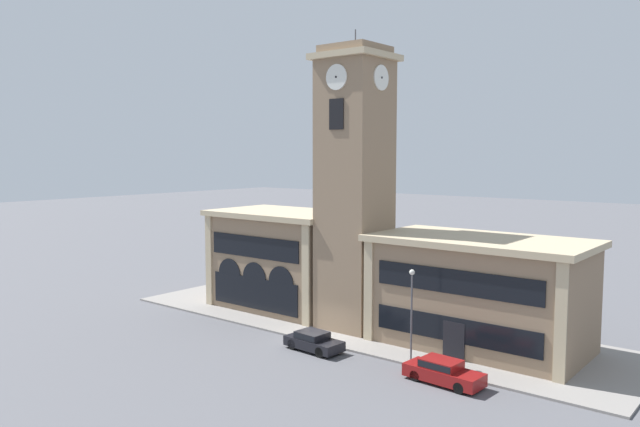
{
  "coord_description": "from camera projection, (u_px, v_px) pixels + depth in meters",
  "views": [
    {
      "loc": [
        27.38,
        -33.3,
        13.32
      ],
      "look_at": [
        -1.54,
        2.64,
        8.94
      ],
      "focal_mm": 35.0,
      "sensor_mm": 36.0,
      "label": 1
    }
  ],
  "objects": [
    {
      "name": "street_lamp",
      "position": [
        412.0,
        301.0,
        39.57
      ],
      "size": [
        0.36,
        0.36,
        5.92
      ],
      "color": "#4C4C51",
      "rests_on": "sidewalk_kerb"
    },
    {
      "name": "sidewalk_kerb",
      "position": [
        362.0,
        324.0,
        48.79
      ],
      "size": [
        41.16,
        11.94,
        0.15
      ],
      "color": "gray",
      "rests_on": "ground_plane"
    },
    {
      "name": "town_hall_left_wing",
      "position": [
        284.0,
        259.0,
        53.89
      ],
      "size": [
        12.5,
        8.0,
        8.47
      ],
      "color": "#897056",
      "rests_on": "ground_plane"
    },
    {
      "name": "town_hall_right_wing",
      "position": [
        479.0,
        293.0,
        42.69
      ],
      "size": [
        14.74,
        8.0,
        7.69
      ],
      "color": "#897056",
      "rests_on": "ground_plane"
    },
    {
      "name": "parked_car_near",
      "position": [
        313.0,
        341.0,
        42.38
      ],
      "size": [
        4.22,
        2.07,
        1.3
      ],
      "rotation": [
        0.0,
        0.0,
        -0.06
      ],
      "color": "black",
      "rests_on": "ground_plane"
    },
    {
      "name": "ground_plane",
      "position": [
        314.0,
        343.0,
        44.17
      ],
      "size": [
        300.0,
        300.0,
        0.0
      ],
      "primitive_type": "plane",
      "color": "#56565B"
    },
    {
      "name": "clock_tower",
      "position": [
        355.0,
        190.0,
        46.94
      ],
      "size": [
        5.19,
        5.19,
        22.48
      ],
      "color": "#897056",
      "rests_on": "ground_plane"
    },
    {
      "name": "parked_car_mid",
      "position": [
        443.0,
        371.0,
        36.28
      ],
      "size": [
        4.77,
        2.03,
        1.42
      ],
      "rotation": [
        0.0,
        0.0,
        -0.06
      ],
      "color": "maroon",
      "rests_on": "ground_plane"
    }
  ]
}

